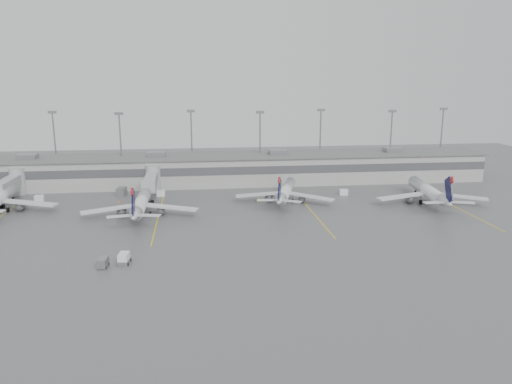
{
  "coord_description": "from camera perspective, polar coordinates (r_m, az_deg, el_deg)",
  "views": [
    {
      "loc": [
        -8.69,
        -84.73,
        30.8
      ],
      "look_at": [
        4.46,
        24.0,
        5.0
      ],
      "focal_mm": 35.0,
      "sensor_mm": 36.0,
      "label": 1
    }
  ],
  "objects": [
    {
      "name": "gse_uld_b",
      "position": [
        132.14,
        -10.87,
        -0.13
      ],
      "size": [
        2.38,
        1.81,
        1.52
      ],
      "primitive_type": "cube",
      "rotation": [
        0.0,
        0.0,
        0.19
      ],
      "color": "white",
      "rests_on": "ground"
    },
    {
      "name": "stand_markings",
      "position": [
        113.34,
        -2.24,
        -2.52
      ],
      "size": [
        105.25,
        40.0,
        0.01
      ],
      "color": "yellow",
      "rests_on": "ground"
    },
    {
      "name": "terminal",
      "position": [
        145.43,
        -3.36,
        2.68
      ],
      "size": [
        152.0,
        17.0,
        9.45
      ],
      "color": "#A0A09B",
      "rests_on": "ground"
    },
    {
      "name": "baggage_tug",
      "position": [
        86.82,
        -14.86,
        -7.48
      ],
      "size": [
        2.16,
        3.06,
        1.86
      ],
      "rotation": [
        0.0,
        0.0,
        -0.11
      ],
      "color": "white",
      "rests_on": "ground"
    },
    {
      "name": "cone_b",
      "position": [
        127.8,
        -15.43,
        -1.01
      ],
      "size": [
        0.46,
        0.46,
        0.73
      ],
      "primitive_type": "cone",
      "color": "orange",
      "rests_on": "ground"
    },
    {
      "name": "ground",
      "position": [
        90.57,
        -0.98,
        -6.63
      ],
      "size": [
        260.0,
        260.0,
        0.0
      ],
      "primitive_type": "plane",
      "color": "#525355",
      "rests_on": "ground"
    },
    {
      "name": "gse_uld_a",
      "position": [
        135.53,
        -23.53,
        -0.67
      ],
      "size": [
        2.28,
        1.61,
        1.55
      ],
      "primitive_type": "cube",
      "rotation": [
        0.0,
        0.0,
        0.07
      ],
      "color": "white",
      "rests_on": "ground"
    },
    {
      "name": "jet_bridge_right",
      "position": [
        133.72,
        -11.82,
        1.35
      ],
      "size": [
        4.0,
        17.2,
        7.0
      ],
      "color": "gray",
      "rests_on": "ground"
    },
    {
      "name": "jet_bridge_left",
      "position": [
        141.19,
        -26.11,
        0.89
      ],
      "size": [
        4.0,
        17.2,
        7.0
      ],
      "color": "gray",
      "rests_on": "ground"
    },
    {
      "name": "jet_far_right",
      "position": [
        128.7,
        19.18,
        0.04
      ],
      "size": [
        26.63,
        30.02,
        9.73
      ],
      "rotation": [
        0.0,
        0.0,
        -0.13
      ],
      "color": "silver",
      "rests_on": "ground"
    },
    {
      "name": "gse_loader",
      "position": [
        134.99,
        -15.11,
        0.05
      ],
      "size": [
        2.53,
        3.58,
        2.07
      ],
      "primitive_type": "cube",
      "rotation": [
        0.0,
        0.0,
        -0.15
      ],
      "color": "slate",
      "rests_on": "ground"
    },
    {
      "name": "gse_uld_c",
      "position": [
        132.9,
        9.98,
        -0.02
      ],
      "size": [
        2.24,
        1.61,
        1.5
      ],
      "primitive_type": "cube",
      "rotation": [
        0.0,
        0.0,
        -0.1
      ],
      "color": "white",
      "rests_on": "ground"
    },
    {
      "name": "baggage_cart",
      "position": [
        86.2,
        -17.09,
        -7.71
      ],
      "size": [
        1.68,
        2.62,
        1.59
      ],
      "rotation": [
        0.0,
        0.0,
        -0.11
      ],
      "color": "slate",
      "rests_on": "ground"
    },
    {
      "name": "light_masts",
      "position": [
        149.92,
        -3.54,
        6.04
      ],
      "size": [
        142.4,
        8.0,
        20.6
      ],
      "color": "gray",
      "rests_on": "ground"
    },
    {
      "name": "cone_d",
      "position": [
        134.76,
        16.4,
        -0.33
      ],
      "size": [
        0.5,
        0.5,
        0.79
      ],
      "primitive_type": "cone",
      "color": "orange",
      "rests_on": "ground"
    },
    {
      "name": "jet_mid_right",
      "position": [
        123.31,
        3.38,
        0.09
      ],
      "size": [
        23.41,
        26.65,
        8.88
      ],
      "rotation": [
        0.0,
        0.0,
        -0.3
      ],
      "color": "silver",
      "rests_on": "ground"
    },
    {
      "name": "jet_mid_left",
      "position": [
        114.1,
        -13.03,
        -1.25
      ],
      "size": [
        25.76,
        28.86,
        9.34
      ],
      "rotation": [
        0.0,
        0.0,
        -0.01
      ],
      "color": "silver",
      "rests_on": "ground"
    },
    {
      "name": "cone_c",
      "position": [
        124.81,
        0.04,
        -0.85
      ],
      "size": [
        0.48,
        0.48,
        0.76
      ],
      "primitive_type": "cone",
      "color": "orange",
      "rests_on": "ground"
    }
  ]
}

